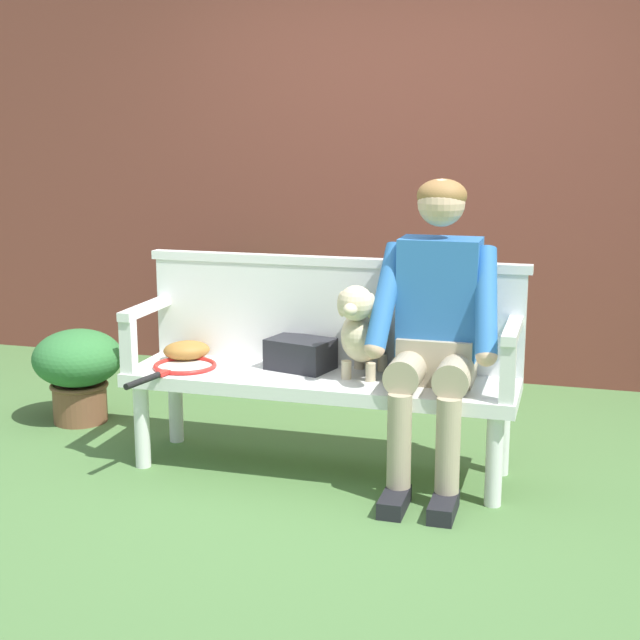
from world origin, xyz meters
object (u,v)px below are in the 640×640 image
at_px(person_seated, 436,322).
at_px(tennis_racket, 182,367).
at_px(potted_plant, 78,367).
at_px(garden_bench, 320,388).
at_px(baseball_glove, 187,350).
at_px(dog_on_bench, 363,330).
at_px(sports_bag, 301,354).

distance_m(person_seated, tennis_racket, 1.18).
bearing_deg(potted_plant, garden_bench, -12.97).
bearing_deg(person_seated, baseball_glove, 175.30).
bearing_deg(baseball_glove, person_seated, -38.13).
bearing_deg(baseball_glove, garden_bench, -40.82).
distance_m(garden_bench, potted_plant, 1.45).
xyz_separation_m(person_seated, potted_plant, (-1.93, 0.34, -0.43)).
bearing_deg(tennis_racket, dog_on_bench, 6.93).
xyz_separation_m(dog_on_bench, baseball_glove, (-0.87, 0.07, -0.17)).
bearing_deg(tennis_racket, baseball_glove, 106.15).
bearing_deg(dog_on_bench, tennis_racket, -173.07).
relative_size(garden_bench, dog_on_bench, 4.07).
relative_size(dog_on_bench, potted_plant, 0.87).
bearing_deg(potted_plant, person_seated, -9.88).
distance_m(sports_bag, potted_plant, 1.34).
bearing_deg(dog_on_bench, garden_bench, -172.99).
xyz_separation_m(baseball_glove, potted_plant, (-0.73, 0.24, -0.20)).
bearing_deg(baseball_glove, sports_bag, -34.54).
xyz_separation_m(dog_on_bench, sports_bag, (-0.30, 0.05, -0.14)).
height_order(dog_on_bench, baseball_glove, dog_on_bench).
relative_size(person_seated, sports_bag, 4.71).
distance_m(person_seated, dog_on_bench, 0.33).
xyz_separation_m(garden_bench, dog_on_bench, (0.19, 0.02, 0.27)).
height_order(dog_on_bench, sports_bag, dog_on_bench).
distance_m(person_seated, potted_plant, 2.00).
height_order(dog_on_bench, potted_plant, dog_on_bench).
height_order(person_seated, tennis_racket, person_seated).
height_order(baseball_glove, potted_plant, baseball_glove).
height_order(person_seated, potted_plant, person_seated).
xyz_separation_m(garden_bench, potted_plant, (-1.41, 0.33, -0.09)).
relative_size(garden_bench, tennis_racket, 3.00).
distance_m(person_seated, sports_bag, 0.67).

